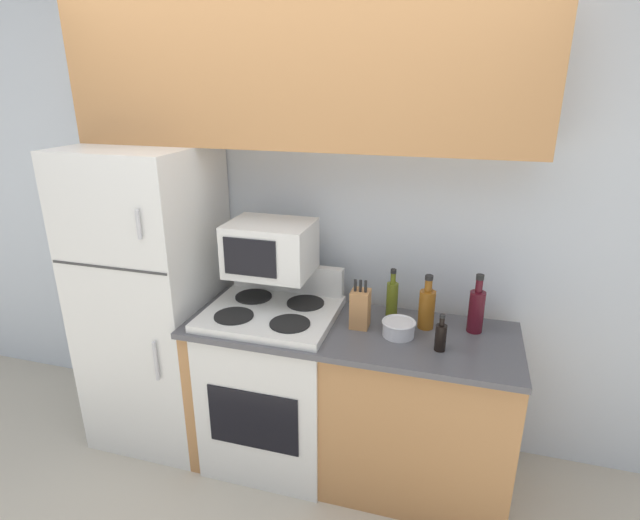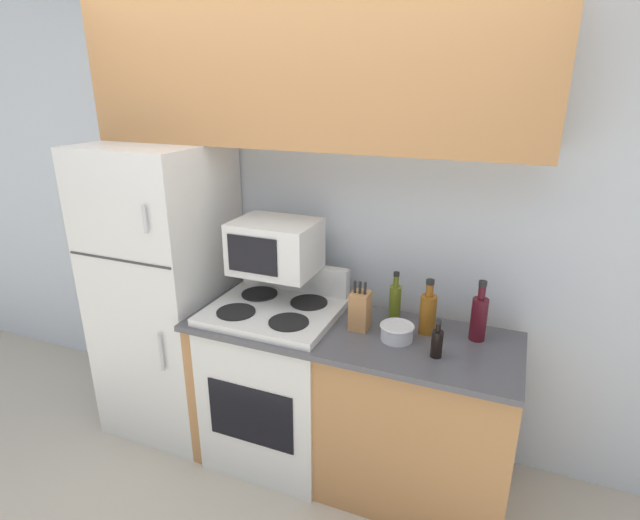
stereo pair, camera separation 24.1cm
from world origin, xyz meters
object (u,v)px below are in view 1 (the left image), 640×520
Objects in this scene: refrigerator at (155,298)px; knife_block at (360,308)px; stove at (274,383)px; bottle_soy_sauce at (441,336)px; bottle_olive_oil at (392,298)px; bottle_whiskey at (427,307)px; bowl at (399,328)px; microwave at (270,248)px; bottle_wine_red at (476,309)px.

refrigerator is 6.79× the size of knife_block.
bottle_soy_sauce is (0.87, -0.10, 0.48)m from stove.
bottle_whiskey is at bearing -25.17° from bottle_olive_oil.
refrigerator is 1.36m from bottle_olive_oil.
bowl is 0.59× the size of bottle_whiskey.
microwave reaches higher than knife_block.
knife_block is 0.22m from bottle_olive_oil.
refrigerator is 6.20× the size of bottle_whiskey.
microwave reaches higher than bottle_wine_red.
microwave reaches higher than bottle_whiskey.
microwave is 1.44× the size of bottle_wine_red.
bowl is at bearing -133.57° from bottle_whiskey.
refrigerator reaches higher than bottle_whiskey.
bottle_whiskey reaches higher than bottle_soy_sauce.
microwave reaches higher than stove.
bottle_whiskey is at bearing 14.90° from knife_block.
knife_block is 0.21m from bowl.
refrigerator is at bearing 174.11° from bottle_soy_sauce.
stove is at bearing -172.59° from bottle_wine_red.
knife_block is (0.47, 0.02, 0.51)m from stove.
microwave is 0.56m from knife_block.
refrigerator reaches higher than microwave.
bottle_olive_oil is (0.64, 0.09, -0.24)m from microwave.
knife_block is 0.91× the size of bottle_whiskey.
bottle_wine_red reaches higher than stove.
stove is at bearing -4.94° from refrigerator.
bottle_wine_red is (0.42, -0.06, 0.02)m from bottle_olive_oil.
bottle_olive_oil is (-0.07, 0.21, 0.06)m from bowl.
bowl is 0.39m from bottle_wine_red.
bottle_whiskey is at bearing 7.72° from stove.
refrigerator reaches higher than bottle_soy_sauce.
bottle_soy_sauce is at bearing -122.81° from bottle_wine_red.
knife_block is at bearing -2.00° from refrigerator.
knife_block is at bearing -9.44° from microwave.
bottle_olive_oil is at bearing 5.46° from refrigerator.
bowl is at bearing -9.96° from microwave.
knife_block is at bearing 162.78° from bottle_soy_sauce.
microwave is 0.77m from bowl.
bottle_wine_red is (0.55, 0.11, 0.02)m from knife_block.
bottle_whiskey is at bearing 0.08° from microwave.
knife_block is 0.42m from bottle_soy_sauce.
stove reaches higher than bottle_soy_sauce.
stove is 3.62× the size of bottle_wine_red.
bottle_soy_sauce is (0.40, -0.12, -0.03)m from knife_block.
knife_block is at bearing -127.92° from bottle_olive_oil.
bottle_whiskey is at bearing 1.57° from refrigerator.
stove is 6.57× the size of bowl.
refrigerator reaches higher than stove.
bottle_wine_red is at bearing 1.49° from microwave.
bottle_wine_red reaches higher than bowl.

